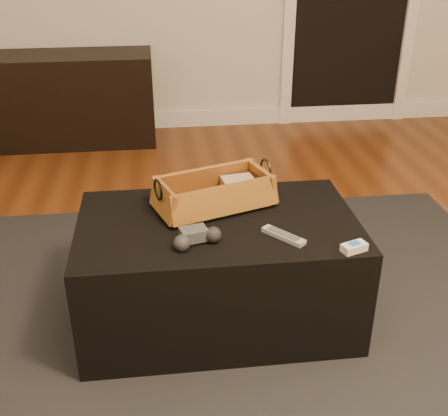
{
  "coord_description": "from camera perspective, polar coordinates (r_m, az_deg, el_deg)",
  "views": [
    {
      "loc": [
        -0.11,
        -1.32,
        1.39
      ],
      "look_at": [
        0.1,
        0.4,
        0.49
      ],
      "focal_mm": 45.0,
      "sensor_mm": 36.0,
      "label": 1
    }
  ],
  "objects": [
    {
      "name": "media_cabinet",
      "position": [
        4.06,
        -18.27,
        10.37
      ],
      "size": [
        1.54,
        0.45,
        0.6
      ],
      "primitive_type": "cube",
      "color": "black",
      "rests_on": "floor"
    },
    {
      "name": "tv_remote",
      "position": [
        2.07,
        -1.35,
        0.52
      ],
      "size": [
        0.23,
        0.14,
        0.02
      ],
      "primitive_type": "cube",
      "rotation": [
        0.0,
        0.0,
        0.44
      ],
      "color": "black",
      "rests_on": "wicker_basket"
    },
    {
      "name": "silver_remote",
      "position": [
        1.9,
        6.07,
        -2.8
      ],
      "size": [
        0.13,
        0.15,
        0.02
      ],
      "color": "#A8ABB0",
      "rests_on": "ottoman"
    },
    {
      "name": "cloth_bundle",
      "position": [
        2.15,
        1.41,
        2.26
      ],
      "size": [
        0.13,
        0.1,
        0.07
      ],
      "primitive_type": "cube",
      "rotation": [
        0.0,
        0.0,
        0.16
      ],
      "color": "tan",
      "rests_on": "wicker_basket"
    },
    {
      "name": "baseboard",
      "position": [
        4.27,
        -5.22,
        8.99
      ],
      "size": [
        5.0,
        0.04,
        0.12
      ],
      "primitive_type": "cube",
      "color": "white",
      "rests_on": "floor"
    },
    {
      "name": "area_rug",
      "position": [
        2.2,
        -0.43,
        -11.73
      ],
      "size": [
        2.6,
        2.0,
        0.01
      ],
      "primitive_type": "cube",
      "color": "black",
      "rests_on": "floor"
    },
    {
      "name": "wicker_basket",
      "position": [
        2.08,
        -1.0,
        1.42
      ],
      "size": [
        0.48,
        0.35,
        0.15
      ],
      "color": "#AD7427",
      "rests_on": "ottoman"
    },
    {
      "name": "floor",
      "position": [
        1.93,
        -1.59,
        -19.15
      ],
      "size": [
        5.0,
        5.5,
        0.01
      ],
      "primitive_type": "cube",
      "color": "brown",
      "rests_on": "ground"
    },
    {
      "name": "cream_gadget",
      "position": [
        1.87,
        13.08,
        -3.9
      ],
      "size": [
        0.09,
        0.07,
        0.03
      ],
      "color": "silver",
      "rests_on": "ottoman"
    },
    {
      "name": "game_controller",
      "position": [
        1.85,
        -2.85,
        -2.96
      ],
      "size": [
        0.18,
        0.13,
        0.06
      ],
      "color": "#3B3A3E",
      "rests_on": "ottoman"
    },
    {
      "name": "ottoman",
      "position": [
        2.11,
        -0.61,
        -6.31
      ],
      "size": [
        1.0,
        0.6,
        0.42
      ],
      "primitive_type": "cube",
      "color": "black",
      "rests_on": "area_rug"
    }
  ]
}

